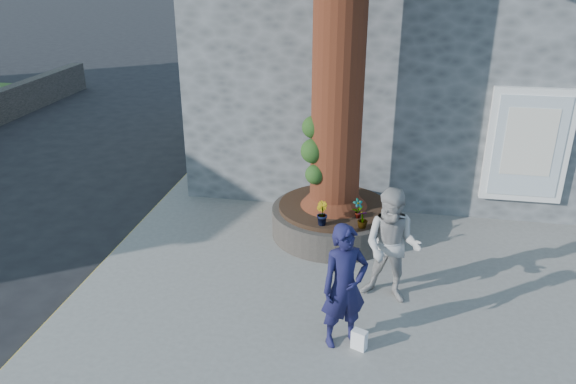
# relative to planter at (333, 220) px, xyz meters

# --- Properties ---
(ground) EXTENTS (120.00, 120.00, 0.00)m
(ground) POSITION_rel_planter_xyz_m (-0.80, -2.00, -0.41)
(ground) COLOR black
(ground) RESTS_ON ground
(pavement) EXTENTS (9.00, 8.00, 0.12)m
(pavement) POSITION_rel_planter_xyz_m (0.70, -1.00, -0.35)
(pavement) COLOR slate
(pavement) RESTS_ON ground
(yellow_line) EXTENTS (0.10, 30.00, 0.01)m
(yellow_line) POSITION_rel_planter_xyz_m (-3.85, -1.00, -0.41)
(yellow_line) COLOR yellow
(yellow_line) RESTS_ON ground
(stone_shop) EXTENTS (10.30, 8.30, 6.30)m
(stone_shop) POSITION_rel_planter_xyz_m (1.70, 5.20, 2.75)
(stone_shop) COLOR #4C4F51
(stone_shop) RESTS_ON ground
(planter) EXTENTS (2.30, 2.30, 0.60)m
(planter) POSITION_rel_planter_xyz_m (0.00, 0.00, 0.00)
(planter) COLOR black
(planter) RESTS_ON pavement
(man) EXTENTS (0.77, 0.68, 1.77)m
(man) POSITION_rel_planter_xyz_m (0.47, -3.18, 0.59)
(man) COLOR #16163D
(man) RESTS_ON pavement
(woman) EXTENTS (1.01, 0.86, 1.81)m
(woman) POSITION_rel_planter_xyz_m (1.07, -2.00, 0.61)
(woman) COLOR #A6A29F
(woman) RESTS_ON pavement
(shopping_bag) EXTENTS (0.23, 0.19, 0.28)m
(shopping_bag) POSITION_rel_planter_xyz_m (0.70, -3.29, -0.15)
(shopping_bag) COLOR white
(shopping_bag) RESTS_ON pavement
(plant_a) EXTENTS (0.23, 0.21, 0.36)m
(plant_a) POSITION_rel_planter_xyz_m (0.47, -0.49, 0.49)
(plant_a) COLOR gray
(plant_a) RESTS_ON planter
(plant_b) EXTENTS (0.31, 0.31, 0.41)m
(plant_b) POSITION_rel_planter_xyz_m (-0.13, -0.85, 0.51)
(plant_b) COLOR gray
(plant_b) RESTS_ON planter
(plant_c) EXTENTS (0.22, 0.22, 0.31)m
(plant_c) POSITION_rel_planter_xyz_m (0.58, -0.85, 0.47)
(plant_c) COLOR gray
(plant_c) RESTS_ON planter
(plant_d) EXTENTS (0.29, 0.32, 0.33)m
(plant_d) POSITION_rel_planter_xyz_m (-0.31, 0.25, 0.47)
(plant_d) COLOR gray
(plant_d) RESTS_ON planter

